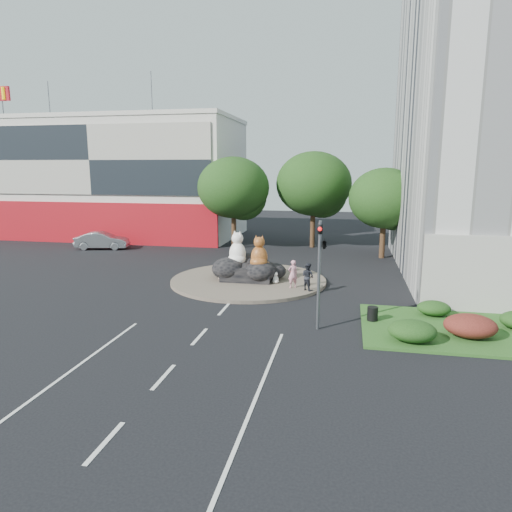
{
  "coord_description": "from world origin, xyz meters",
  "views": [
    {
      "loc": [
        6.19,
        -18.05,
        7.28
      ],
      "look_at": [
        0.78,
        8.6,
        2.0
      ],
      "focal_mm": 32.0,
      "sensor_mm": 36.0,
      "label": 1
    }
  ],
  "objects_px": {
    "cat_tabby": "(259,251)",
    "cat_white": "(237,248)",
    "parked_car": "(102,241)",
    "kitten_calico": "(221,274)",
    "kitten_white": "(276,278)",
    "pedestrian_dark": "(308,277)",
    "litter_bin": "(373,314)",
    "pedestrian_pink": "(293,274)"
  },
  "relations": [
    {
      "from": "cat_white",
      "to": "parked_car",
      "type": "distance_m",
      "value": 17.61
    },
    {
      "from": "kitten_calico",
      "to": "kitten_white",
      "type": "xyz_separation_m",
      "value": [
        3.54,
        -0.15,
        -0.05
      ]
    },
    {
      "from": "cat_tabby",
      "to": "pedestrian_dark",
      "type": "xyz_separation_m",
      "value": [
        3.21,
        -1.58,
        -1.11
      ]
    },
    {
      "from": "cat_white",
      "to": "pedestrian_dark",
      "type": "bearing_deg",
      "value": 5.96
    },
    {
      "from": "cat_tabby",
      "to": "kitten_calico",
      "type": "distance_m",
      "value": 2.87
    },
    {
      "from": "kitten_white",
      "to": "kitten_calico",
      "type": "bearing_deg",
      "value": 157.6
    },
    {
      "from": "parked_car",
      "to": "cat_white",
      "type": "bearing_deg",
      "value": -134.2
    },
    {
      "from": "pedestrian_pink",
      "to": "pedestrian_dark",
      "type": "relative_size",
      "value": 1.04
    },
    {
      "from": "kitten_white",
      "to": "parked_car",
      "type": "distance_m",
      "value": 20.22
    },
    {
      "from": "kitten_calico",
      "to": "kitten_white",
      "type": "bearing_deg",
      "value": 44.03
    },
    {
      "from": "kitten_white",
      "to": "parked_car",
      "type": "relative_size",
      "value": 0.15
    },
    {
      "from": "kitten_calico",
      "to": "pedestrian_pink",
      "type": "relative_size",
      "value": 0.48
    },
    {
      "from": "cat_tabby",
      "to": "cat_white",
      "type": "bearing_deg",
      "value": 166.06
    },
    {
      "from": "pedestrian_pink",
      "to": "parked_car",
      "type": "distance_m",
      "value": 21.65
    },
    {
      "from": "cat_white",
      "to": "pedestrian_pink",
      "type": "xyz_separation_m",
      "value": [
        3.8,
        -1.63,
        -1.17
      ]
    },
    {
      "from": "pedestrian_pink",
      "to": "parked_car",
      "type": "bearing_deg",
      "value": -61.32
    },
    {
      "from": "parked_car",
      "to": "pedestrian_pink",
      "type": "bearing_deg",
      "value": -132.6
    },
    {
      "from": "kitten_calico",
      "to": "litter_bin",
      "type": "height_order",
      "value": "kitten_calico"
    },
    {
      "from": "parked_car",
      "to": "litter_bin",
      "type": "xyz_separation_m",
      "value": [
        23.16,
        -15.85,
        -0.32
      ]
    },
    {
      "from": "pedestrian_dark",
      "to": "parked_car",
      "type": "height_order",
      "value": "pedestrian_dark"
    },
    {
      "from": "cat_white",
      "to": "litter_bin",
      "type": "bearing_deg",
      "value": -9.56
    },
    {
      "from": "cat_tabby",
      "to": "parked_car",
      "type": "distance_m",
      "value": 19.14
    },
    {
      "from": "cat_white",
      "to": "pedestrian_dark",
      "type": "relative_size",
      "value": 1.37
    },
    {
      "from": "cat_white",
      "to": "pedestrian_pink",
      "type": "relative_size",
      "value": 1.32
    },
    {
      "from": "pedestrian_pink",
      "to": "litter_bin",
      "type": "height_order",
      "value": "pedestrian_pink"
    },
    {
      "from": "pedestrian_pink",
      "to": "pedestrian_dark",
      "type": "bearing_deg",
      "value": 125.24
    },
    {
      "from": "parked_car",
      "to": "kitten_white",
      "type": "bearing_deg",
      "value": -132.21
    },
    {
      "from": "cat_tabby",
      "to": "parked_car",
      "type": "relative_size",
      "value": 0.43
    },
    {
      "from": "cat_white",
      "to": "parked_car",
      "type": "xyz_separation_m",
      "value": [
        -14.93,
        9.22,
        -1.43
      ]
    },
    {
      "from": "parked_car",
      "to": "kitten_calico",
      "type": "bearing_deg",
      "value": -137.66
    },
    {
      "from": "litter_bin",
      "to": "kitten_calico",
      "type": "bearing_deg",
      "value": 146.81
    },
    {
      "from": "kitten_calico",
      "to": "parked_car",
      "type": "relative_size",
      "value": 0.17
    },
    {
      "from": "cat_tabby",
      "to": "litter_bin",
      "type": "xyz_separation_m",
      "value": [
        6.71,
        -6.17,
        -1.67
      ]
    },
    {
      "from": "cat_tabby",
      "to": "pedestrian_pink",
      "type": "xyz_separation_m",
      "value": [
        2.28,
        -1.17,
        -1.08
      ]
    },
    {
      "from": "pedestrian_dark",
      "to": "parked_car",
      "type": "relative_size",
      "value": 0.34
    },
    {
      "from": "kitten_white",
      "to": "pedestrian_dark",
      "type": "xyz_separation_m",
      "value": [
        2.09,
        -1.24,
        0.45
      ]
    },
    {
      "from": "pedestrian_pink",
      "to": "kitten_calico",
      "type": "bearing_deg",
      "value": -42.97
    },
    {
      "from": "cat_white",
      "to": "litter_bin",
      "type": "height_order",
      "value": "cat_white"
    },
    {
      "from": "cat_white",
      "to": "kitten_calico",
      "type": "bearing_deg",
      "value": -114.81
    },
    {
      "from": "kitten_calico",
      "to": "parked_car",
      "type": "bearing_deg",
      "value": -168.77
    },
    {
      "from": "parked_car",
      "to": "cat_tabby",
      "type": "bearing_deg",
      "value": -132.99
    },
    {
      "from": "pedestrian_pink",
      "to": "kitten_white",
      "type": "bearing_deg",
      "value": -66.78
    }
  ]
}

